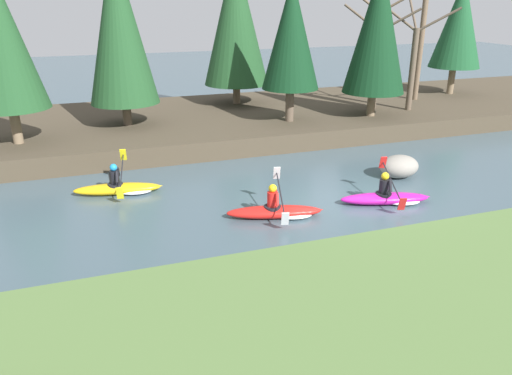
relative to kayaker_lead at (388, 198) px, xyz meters
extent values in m
plane|color=#425660|center=(-1.14, 0.43, -0.20)|extent=(90.00, 90.00, 0.00)
cube|color=#473D2D|center=(-1.14, 10.44, 0.18)|extent=(44.00, 9.42, 0.76)
cylinder|color=#7A664C|center=(-10.83, 7.96, 1.22)|extent=(0.36, 0.36, 1.30)
cone|color=#1E4723|center=(-10.83, 7.96, 4.34)|extent=(2.71, 2.71, 4.94)
cylinder|color=brown|center=(-6.71, 9.51, 1.04)|extent=(0.36, 0.36, 0.95)
cone|color=#1E4723|center=(-6.71, 9.51, 4.61)|extent=(2.82, 2.82, 6.20)
cylinder|color=brown|center=(-1.01, 12.34, 1.06)|extent=(0.36, 0.36, 0.98)
cone|color=#1E4723|center=(-1.01, 12.34, 4.68)|extent=(3.18, 3.18, 6.26)
cylinder|color=brown|center=(0.05, 7.92, 1.27)|extent=(0.36, 0.36, 1.41)
cone|color=#0F3319|center=(0.05, 7.92, 4.24)|extent=(2.42, 2.42, 4.52)
cylinder|color=#7A664C|center=(3.97, 7.70, 1.10)|extent=(0.36, 0.36, 1.06)
cone|color=#0F3319|center=(3.97, 7.70, 4.38)|extent=(2.75, 2.75, 5.50)
cylinder|color=#7A664C|center=(11.08, 11.06, 1.29)|extent=(0.36, 0.36, 1.45)
cone|color=#194C28|center=(11.08, 11.06, 4.34)|extent=(2.72, 2.72, 4.66)
cylinder|color=brown|center=(4.94, 9.09, 2.43)|extent=(0.28, 0.28, 3.72)
cylinder|color=brown|center=(4.30, 9.63, 4.72)|extent=(1.40, 1.20, 1.26)
cylinder|color=brown|center=(5.62, 8.52, 4.65)|extent=(1.47, 1.26, 1.12)
cylinder|color=brown|center=(5.21, 9.82, 4.79)|extent=(0.66, 1.58, 1.40)
cylinder|color=brown|center=(5.11, 9.41, 2.84)|extent=(0.28, 0.28, 4.55)
cylinder|color=brown|center=(6.34, 8.19, 2.44)|extent=(0.28, 0.28, 3.76)
cylinder|color=brown|center=(5.69, 8.73, 4.76)|extent=(1.42, 1.21, 1.27)
cylinder|color=brown|center=(7.02, 7.61, 4.69)|extent=(1.48, 1.27, 1.13)
cylinder|color=brown|center=(6.61, 8.93, 4.84)|extent=(0.67, 1.59, 1.41)
cylinder|color=brown|center=(8.20, 10.27, 3.43)|extent=(0.28, 0.28, 5.72)
ellipsoid|color=#C61999|center=(-0.11, 0.03, -0.03)|extent=(2.76, 1.26, 0.34)
cone|color=#C61999|center=(1.09, -0.28, -0.01)|extent=(0.39, 0.28, 0.20)
cylinder|color=black|center=(-0.16, 0.04, 0.12)|extent=(0.59, 0.59, 0.08)
cylinder|color=black|center=(-0.16, 0.04, 0.37)|extent=(0.37, 0.37, 0.42)
sphere|color=yellow|center=(-0.16, 0.04, 0.69)|extent=(0.28, 0.28, 0.23)
cylinder|color=black|center=(0.00, 0.25, 0.45)|extent=(0.14, 0.24, 0.35)
cylinder|color=black|center=(-0.13, -0.22, 0.45)|extent=(0.14, 0.24, 0.35)
cylinder|color=black|center=(0.06, -0.02, 0.49)|extent=(0.52, 1.86, 0.65)
cube|color=red|center=(0.30, 0.90, 0.80)|extent=(0.23, 0.20, 0.41)
cube|color=red|center=(-0.18, -0.94, 0.18)|extent=(0.23, 0.20, 0.41)
ellipsoid|color=white|center=(0.42, -0.11, -0.11)|extent=(1.24, 0.95, 0.18)
ellipsoid|color=red|center=(-3.63, 0.19, -0.03)|extent=(2.76, 1.25, 0.34)
cone|color=red|center=(-2.42, -0.12, -0.01)|extent=(0.39, 0.28, 0.20)
cylinder|color=black|center=(-3.67, 0.20, 0.12)|extent=(0.58, 0.58, 0.08)
cylinder|color=red|center=(-3.67, 0.20, 0.37)|extent=(0.36, 0.36, 0.42)
sphere|color=yellow|center=(-3.67, 0.20, 0.69)|extent=(0.28, 0.28, 0.23)
cylinder|color=red|center=(-3.52, 0.41, 0.45)|extent=(0.14, 0.24, 0.35)
cylinder|color=red|center=(-3.64, -0.06, 0.45)|extent=(0.14, 0.24, 0.35)
cylinder|color=black|center=(-3.45, 0.14, 0.49)|extent=(0.51, 1.86, 0.65)
cube|color=white|center=(-3.22, 1.07, 0.80)|extent=(0.23, 0.20, 0.41)
cube|color=white|center=(-3.69, -0.78, 0.18)|extent=(0.23, 0.20, 0.41)
ellipsoid|color=white|center=(-3.09, 0.05, -0.11)|extent=(1.24, 0.95, 0.18)
ellipsoid|color=yellow|center=(-7.68, 3.50, -0.03)|extent=(2.76, 1.05, 0.34)
cone|color=yellow|center=(-6.45, 3.29, -0.01)|extent=(0.38, 0.26, 0.20)
cylinder|color=black|center=(-7.73, 3.51, 0.12)|extent=(0.55, 0.55, 0.08)
cylinder|color=black|center=(-7.73, 3.51, 0.37)|extent=(0.35, 0.35, 0.42)
sphere|color=#1E89D1|center=(-7.73, 3.51, 0.69)|extent=(0.27, 0.27, 0.23)
cylinder|color=black|center=(-7.59, 3.73, 0.45)|extent=(0.13, 0.24, 0.35)
cylinder|color=black|center=(-7.67, 3.25, 0.45)|extent=(0.13, 0.24, 0.35)
cylinder|color=black|center=(-7.50, 3.47, 0.49)|extent=(0.36, 1.89, 0.65)
cube|color=yellow|center=(-7.34, 4.40, 0.80)|extent=(0.22, 0.19, 0.41)
cube|color=yellow|center=(-7.66, 2.53, 0.18)|extent=(0.22, 0.19, 0.41)
ellipsoid|color=white|center=(-7.14, 3.40, -0.11)|extent=(1.20, 0.88, 0.18)
ellipsoid|color=gray|center=(1.66, 1.93, 0.19)|extent=(1.38, 1.08, 0.78)
camera|label=1|loc=(-8.33, -11.85, 5.69)|focal=35.00mm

